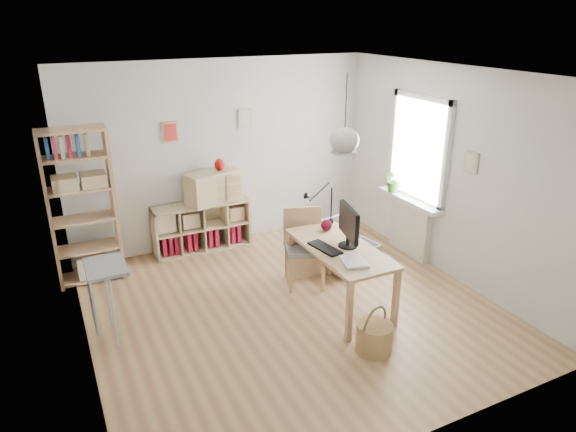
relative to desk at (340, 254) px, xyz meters
name	(u,v)px	position (x,y,z in m)	size (l,w,h in m)	color
ground	(292,308)	(-0.55, 0.15, -0.66)	(4.50, 4.50, 0.00)	tan
room_shell	(344,140)	(0.00, 0.00, 1.34)	(4.50, 4.50, 4.50)	white
window_unit	(419,149)	(1.68, 0.75, 0.89)	(0.07, 1.16, 1.46)	white
radiator	(410,228)	(1.64, 0.75, -0.26)	(0.10, 0.80, 0.80)	silver
windowsill	(409,200)	(1.59, 0.75, 0.17)	(0.22, 1.20, 0.06)	white
desk	(340,254)	(0.00, 0.00, 0.00)	(0.70, 1.50, 0.75)	tan
cube_shelf	(200,230)	(-1.02, 2.23, -0.36)	(1.40, 0.38, 0.72)	#D3C18B
tall_bookshelf	(81,201)	(-2.59, 1.95, 0.43)	(0.80, 0.38, 2.00)	tan
side_table	(101,282)	(-2.59, 0.50, 0.01)	(0.40, 0.55, 0.85)	#99999C
chair	(304,242)	(-0.12, 0.66, -0.10)	(0.61, 0.61, 0.98)	#99999C
wicker_basket	(374,337)	(-0.16, -0.97, -0.49)	(0.38, 0.38, 0.52)	#AF864F
storage_chest	(350,251)	(0.66, 0.77, -0.43)	(0.78, 0.85, 0.69)	beige
monitor	(349,225)	(0.09, -0.03, 0.37)	(0.22, 0.55, 0.48)	black
keyboard	(325,248)	(-0.19, 0.03, 0.10)	(0.17, 0.45, 0.02)	black
task_lamp	(318,202)	(0.04, 0.61, 0.44)	(0.48, 0.18, 0.51)	black
yarn_ball	(326,225)	(0.10, 0.49, 0.16)	(0.14, 0.14, 0.14)	#4E0A1C
paper_tray	(354,262)	(-0.08, -0.42, 0.11)	(0.25, 0.31, 0.03)	white
drawer_chest	(214,187)	(-0.79, 2.19, 0.29)	(0.79, 0.36, 0.45)	#D3C18B
red_vase	(220,165)	(-0.68, 2.19, 0.60)	(0.15, 0.15, 0.18)	#9E100D
potted_plant	(395,180)	(1.57, 1.09, 0.38)	(0.32, 0.27, 0.35)	#376C28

